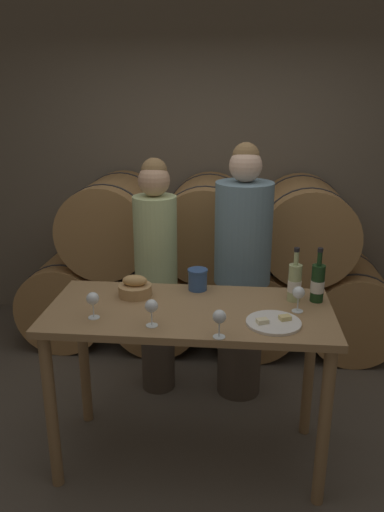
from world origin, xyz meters
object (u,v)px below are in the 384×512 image
person_right (242,274)px  wine_glass_center (219,318)px  wine_bottle_red (318,283)px  wine_glass_right (299,294)px  cheese_plate (274,322)px  tasting_table (190,333)px  wine_glass_left (151,307)px  wine_bottle_white (295,282)px  blue_crock (198,279)px  wine_glass_far_left (93,300)px  person_left (156,274)px  bread_basket (135,288)px

person_right → wine_glass_center: person_right is taller
wine_bottle_red → wine_glass_right: bearing=-128.5°
wine_glass_center → cheese_plate: bearing=32.2°
tasting_table → wine_glass_left: size_ratio=10.89×
wine_bottle_white → wine_glass_right: (0.01, -0.15, -0.01)m
wine_bottle_red → wine_glass_center: wine_bottle_red is taller
wine_bottle_white → wine_glass_left: wine_bottle_white is taller
blue_crock → wine_glass_right: size_ratio=0.89×
tasting_table → cheese_plate: bearing=-18.5°
wine_glass_left → blue_crock: bearing=69.4°
wine_bottle_white → wine_glass_left: 0.83m
wine_bottle_red → wine_glass_right: size_ratio=2.20×
tasting_table → blue_crock: blue_crock is taller
wine_glass_far_left → wine_glass_center: size_ratio=1.00×
person_left → wine_bottle_white: bearing=-32.8°
wine_bottle_red → bread_basket: 1.02m
wine_bottle_white → bread_basket: (-0.89, -0.02, -0.06)m
person_right → blue_crock: 0.53m
person_right → cheese_plate: bearing=-80.0°
cheese_plate → wine_glass_right: size_ratio=1.97×
wine_glass_right → tasting_table: bearing=-178.4°
person_left → bread_basket: person_left is taller
bread_basket → wine_glass_left: size_ratio=1.34×
wine_bottle_white → person_right: bearing=116.9°
person_right → wine_glass_left: bearing=-115.4°
wine_glass_far_left → wine_glass_center: bearing=-13.3°
wine_bottle_white → blue_crock: 0.56m
person_left → wine_glass_left: (0.13, -0.94, 0.18)m
wine_glass_far_left → wine_glass_left: bearing=-11.4°
person_left → person_right: person_right is taller
blue_crock → cheese_plate: (0.41, -0.42, -0.06)m
cheese_plate → wine_glass_center: 0.33m
tasting_table → wine_glass_far_left: wine_glass_far_left is taller
bread_basket → wine_glass_far_left: (-0.15, -0.31, 0.05)m
person_left → wine_bottle_red: person_left is taller
blue_crock → wine_glass_center: wine_glass_center is taller
person_left → wine_glass_center: bearing=-65.6°
bread_basket → wine_glass_far_left: bearing=-116.5°
cheese_plate → person_right: bearing=100.0°
wine_glass_center → wine_glass_right: 0.52m
person_right → bread_basket: person_right is taller
bread_basket → cheese_plate: bearing=-21.1°
cheese_plate → wine_bottle_white: bearing=67.3°
tasting_table → cheese_plate: 0.48m
tasting_table → wine_bottle_white: 0.64m
person_right → wine_glass_right: (0.29, -0.70, 0.16)m
person_right → wine_bottle_white: bearing=-63.1°
bread_basket → wine_glass_right: bearing=-8.4°
wine_bottle_red → wine_glass_far_left: wine_bottle_red is taller
blue_crock → wine_glass_right: bearing=-24.9°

